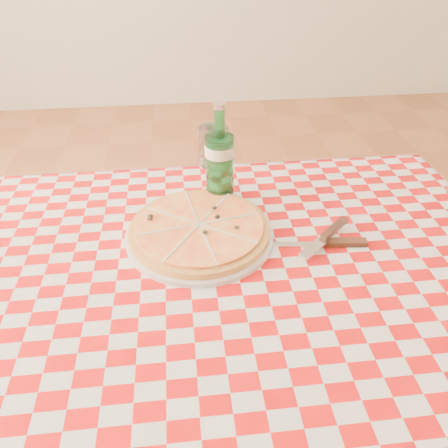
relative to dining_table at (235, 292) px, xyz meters
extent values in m
plane|color=brown|center=(0.00, 0.00, -0.66)|extent=(6.00, 6.00, 0.00)
cube|color=brown|center=(0.00, 0.00, 0.07)|extent=(1.20, 0.80, 0.04)
cylinder|color=brown|center=(-0.54, 0.34, -0.30)|extent=(0.06, 0.06, 0.71)
cylinder|color=brown|center=(0.54, 0.34, -0.30)|extent=(0.06, 0.06, 0.71)
cube|color=#9C0909|center=(0.00, 0.00, 0.09)|extent=(1.30, 0.90, 0.01)
cylinder|color=brown|center=(0.61, -0.13, -0.46)|extent=(0.03, 0.03, 0.39)
cylinder|color=brown|center=(0.64, 0.20, -0.46)|extent=(0.03, 0.03, 0.39)
camera|label=1|loc=(-0.11, -0.73, 0.74)|focal=35.00mm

